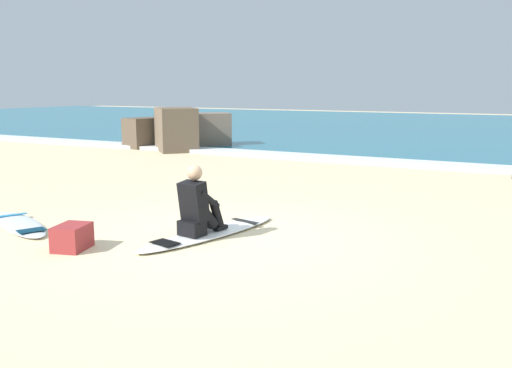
% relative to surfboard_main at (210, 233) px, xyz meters
% --- Properties ---
extents(ground_plane, '(80.00, 80.00, 0.00)m').
position_rel_surfboard_main_xyz_m(ground_plane, '(0.15, -0.06, -0.04)').
color(ground_plane, beige).
extents(sea, '(80.00, 28.00, 0.10)m').
position_rel_surfboard_main_xyz_m(sea, '(0.15, 22.13, 0.01)').
color(sea, teal).
rests_on(sea, ground).
extents(breaking_foam, '(80.00, 0.90, 0.11)m').
position_rel_surfboard_main_xyz_m(breaking_foam, '(0.15, 8.43, 0.02)').
color(breaking_foam, white).
rests_on(breaking_foam, ground).
extents(surfboard_main, '(1.04, 2.64, 0.08)m').
position_rel_surfboard_main_xyz_m(surfboard_main, '(0.00, 0.00, 0.00)').
color(surfboard_main, white).
rests_on(surfboard_main, ground).
extents(surfer_seated, '(0.42, 0.73, 0.95)m').
position_rel_surfboard_main_xyz_m(surfer_seated, '(-0.06, -0.22, 0.40)').
color(surfer_seated, black).
rests_on(surfer_seated, surfboard_main).
extents(surfboard_spare_near, '(1.97, 1.29, 0.08)m').
position_rel_surfboard_main_xyz_m(surfboard_spare_near, '(-2.75, -0.92, 0.00)').
color(surfboard_spare_near, silver).
rests_on(surfboard_spare_near, ground).
extents(rock_outcrop_distant, '(3.34, 3.09, 1.38)m').
position_rel_surfboard_main_xyz_m(rock_outcrop_distant, '(-6.90, 8.82, 0.58)').
color(rock_outcrop_distant, '#756656').
rests_on(rock_outcrop_distant, ground).
extents(beach_bag, '(0.48, 0.56, 0.32)m').
position_rel_surfboard_main_xyz_m(beach_bag, '(-1.17, -1.41, 0.12)').
color(beach_bag, maroon).
rests_on(beach_bag, ground).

